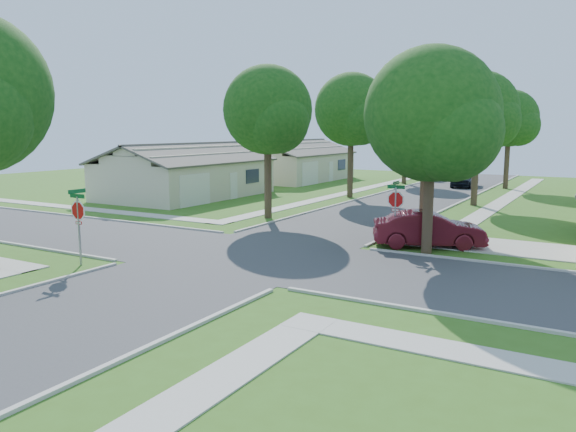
{
  "coord_description": "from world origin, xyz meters",
  "views": [
    {
      "loc": [
        12.95,
        -19.06,
        5.23
      ],
      "look_at": [
        1.16,
        1.27,
        1.6
      ],
      "focal_mm": 35.0,
      "sensor_mm": 36.0,
      "label": 1
    }
  ],
  "objects_px": {
    "stop_sign_sw": "(78,214)",
    "car_curb_west": "(436,173)",
    "tree_w_mid": "(352,113)",
    "car_driveway": "(429,229)",
    "tree_e_near": "(428,121)",
    "house_nw_far": "(294,166)",
    "tree_e_mid": "(479,114)",
    "tree_w_far": "(406,127)",
    "stop_sign_ne": "(396,202)",
    "car_curb_east": "(465,178)",
    "house_nw_near": "(187,177)",
    "tree_e_far": "(510,121)",
    "tree_w_near": "(268,114)",
    "tree_ne_corner": "(433,121)"
  },
  "relations": [
    {
      "from": "tree_e_far",
      "to": "tree_e_mid",
      "type": "bearing_deg",
      "value": -89.98
    },
    {
      "from": "tree_w_mid",
      "to": "house_nw_far",
      "type": "height_order",
      "value": "tree_w_mid"
    },
    {
      "from": "stop_sign_ne",
      "to": "car_curb_east",
      "type": "xyz_separation_m",
      "value": [
        -3.5,
        28.93,
        -1.25
      ]
    },
    {
      "from": "stop_sign_sw",
      "to": "tree_w_mid",
      "type": "height_order",
      "value": "tree_w_mid"
    },
    {
      "from": "stop_sign_ne",
      "to": "tree_e_far",
      "type": "relative_size",
      "value": 0.34
    },
    {
      "from": "tree_e_mid",
      "to": "tree_ne_corner",
      "type": "distance_m",
      "value": 16.89
    },
    {
      "from": "tree_e_mid",
      "to": "tree_w_mid",
      "type": "relative_size",
      "value": 0.96
    },
    {
      "from": "tree_e_near",
      "to": "stop_sign_sw",
      "type": "bearing_deg",
      "value": -124.59
    },
    {
      "from": "tree_w_mid",
      "to": "car_curb_east",
      "type": "relative_size",
      "value": 2.08
    },
    {
      "from": "tree_e_mid",
      "to": "house_nw_far",
      "type": "bearing_deg",
      "value": 152.09
    },
    {
      "from": "house_nw_far",
      "to": "car_curb_west",
      "type": "relative_size",
      "value": 2.96
    },
    {
      "from": "house_nw_near",
      "to": "car_curb_west",
      "type": "distance_m",
      "value": 27.99
    },
    {
      "from": "tree_w_near",
      "to": "car_driveway",
      "type": "relative_size",
      "value": 1.83
    },
    {
      "from": "tree_w_far",
      "to": "car_curb_west",
      "type": "height_order",
      "value": "tree_w_far"
    },
    {
      "from": "tree_w_mid",
      "to": "tree_e_near",
      "type": "bearing_deg",
      "value": -51.95
    },
    {
      "from": "tree_w_mid",
      "to": "car_driveway",
      "type": "bearing_deg",
      "value": -55.54
    },
    {
      "from": "car_curb_west",
      "to": "tree_w_mid",
      "type": "bearing_deg",
      "value": 80.83
    },
    {
      "from": "tree_e_far",
      "to": "tree_ne_corner",
      "type": "bearing_deg",
      "value": -86.91
    },
    {
      "from": "car_driveway",
      "to": "car_curb_east",
      "type": "relative_size",
      "value": 1.07
    },
    {
      "from": "tree_w_near",
      "to": "tree_w_far",
      "type": "xyz_separation_m",
      "value": [
        -0.01,
        25.0,
        -0.61
      ]
    },
    {
      "from": "stop_sign_ne",
      "to": "tree_w_mid",
      "type": "relative_size",
      "value": 0.31
    },
    {
      "from": "stop_sign_ne",
      "to": "house_nw_near",
      "type": "relative_size",
      "value": 0.22
    },
    {
      "from": "tree_e_far",
      "to": "tree_w_far",
      "type": "distance_m",
      "value": 9.42
    },
    {
      "from": "tree_w_far",
      "to": "car_curb_west",
      "type": "distance_m",
      "value": 7.74
    },
    {
      "from": "tree_e_near",
      "to": "house_nw_far",
      "type": "height_order",
      "value": "tree_e_near"
    },
    {
      "from": "tree_e_near",
      "to": "tree_w_far",
      "type": "xyz_separation_m",
      "value": [
        -9.4,
        25.0,
        -0.14
      ]
    },
    {
      "from": "tree_w_far",
      "to": "tree_w_mid",
      "type": "bearing_deg",
      "value": -89.95
    },
    {
      "from": "stop_sign_sw",
      "to": "stop_sign_ne",
      "type": "distance_m",
      "value": 13.29
    },
    {
      "from": "tree_e_near",
      "to": "tree_e_far",
      "type": "bearing_deg",
      "value": 90.0
    },
    {
      "from": "stop_sign_ne",
      "to": "house_nw_far",
      "type": "height_order",
      "value": "house_nw_far"
    },
    {
      "from": "tree_w_near",
      "to": "house_nw_near",
      "type": "height_order",
      "value": "tree_w_near"
    },
    {
      "from": "tree_e_mid",
      "to": "car_curb_west",
      "type": "height_order",
      "value": "tree_e_mid"
    },
    {
      "from": "house_nw_near",
      "to": "car_driveway",
      "type": "bearing_deg",
      "value": -23.36
    },
    {
      "from": "stop_sign_sw",
      "to": "house_nw_far",
      "type": "xyz_separation_m",
      "value": [
        -11.29,
        36.7,
        -0.51
      ]
    },
    {
      "from": "stop_sign_ne",
      "to": "tree_ne_corner",
      "type": "relative_size",
      "value": 0.34
    },
    {
      "from": "tree_w_far",
      "to": "car_driveway",
      "type": "distance_m",
      "value": 30.79
    },
    {
      "from": "tree_w_near",
      "to": "car_curb_east",
      "type": "bearing_deg",
      "value": 76.65
    },
    {
      "from": "house_nw_near",
      "to": "tree_w_mid",
      "type": "bearing_deg",
      "value": 27.9
    },
    {
      "from": "tree_w_mid",
      "to": "tree_w_near",
      "type": "bearing_deg",
      "value": -90.02
    },
    {
      "from": "stop_sign_ne",
      "to": "tree_e_near",
      "type": "distance_m",
      "value": 5.62
    },
    {
      "from": "tree_e_far",
      "to": "tree_ne_corner",
      "type": "height_order",
      "value": "tree_e_far"
    },
    {
      "from": "stop_sign_ne",
      "to": "tree_e_mid",
      "type": "distance_m",
      "value": 16.84
    },
    {
      "from": "stop_sign_sw",
      "to": "house_nw_far",
      "type": "relative_size",
      "value": 0.22
    },
    {
      "from": "tree_e_mid",
      "to": "house_nw_near",
      "type": "bearing_deg",
      "value": -163.85
    },
    {
      "from": "stop_sign_sw",
      "to": "car_curb_west",
      "type": "xyz_separation_m",
      "value": [
        1.5,
        44.57,
        -1.36
      ]
    },
    {
      "from": "stop_sign_ne",
      "to": "tree_w_far",
      "type": "xyz_separation_m",
      "value": [
        -9.35,
        29.31,
        3.48
      ]
    },
    {
      "from": "tree_e_far",
      "to": "tree_w_mid",
      "type": "xyz_separation_m",
      "value": [
        -9.39,
        -13.0,
        0.51
      ]
    },
    {
      "from": "tree_w_far",
      "to": "house_nw_near",
      "type": "height_order",
      "value": "tree_w_far"
    },
    {
      "from": "stop_sign_ne",
      "to": "tree_e_far",
      "type": "xyz_separation_m",
      "value": [
        0.05,
        29.31,
        3.95
      ]
    },
    {
      "from": "tree_e_far",
      "to": "tree_w_near",
      "type": "bearing_deg",
      "value": -110.6
    }
  ]
}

